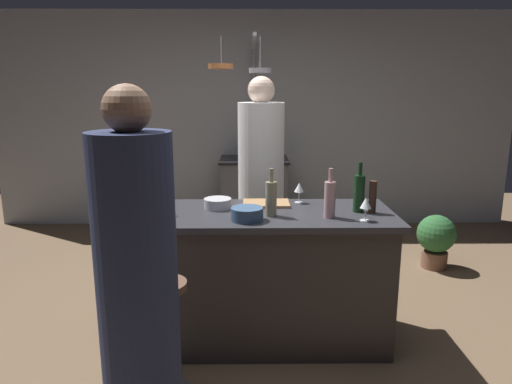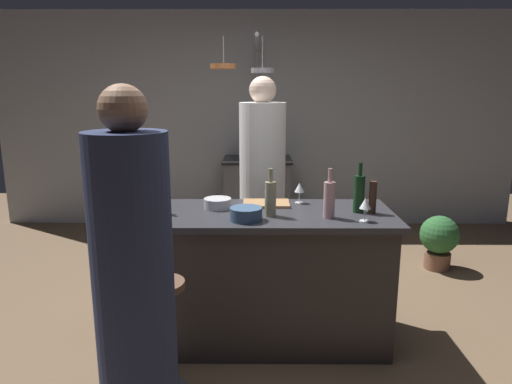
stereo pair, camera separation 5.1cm
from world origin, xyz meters
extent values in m
plane|color=brown|center=(0.00, 0.00, 0.00)|extent=(9.00, 9.00, 0.00)
cube|color=#9EA3A8|center=(0.00, 2.85, 1.30)|extent=(6.40, 0.16, 2.60)
cube|color=#332D2B|center=(0.00, 0.00, 0.43)|extent=(1.72, 0.66, 0.86)
cube|color=#2D2D33|center=(0.00, 0.00, 0.88)|extent=(1.80, 0.72, 0.04)
cube|color=#47474C|center=(0.00, 2.45, 0.43)|extent=(0.76, 0.60, 0.86)
cube|color=black|center=(0.00, 2.45, 0.88)|extent=(0.80, 0.64, 0.03)
cylinder|color=white|center=(0.05, 0.83, 0.79)|extent=(0.38, 0.38, 1.58)
sphere|color=beige|center=(0.05, 0.83, 1.68)|extent=(0.22, 0.22, 0.22)
cylinder|color=#4C4C51|center=(-0.51, -0.62, 0.33)|extent=(0.06, 0.06, 0.62)
cylinder|color=brown|center=(-0.51, -0.62, 0.66)|extent=(0.26, 0.26, 0.04)
cylinder|color=#262D4C|center=(-0.54, -0.98, 0.76)|extent=(0.36, 0.36, 1.51)
sphere|color=#8C664C|center=(-0.54, -0.98, 1.60)|extent=(0.21, 0.21, 0.21)
cylinder|color=gray|center=(0.00, 2.70, 1.07)|extent=(0.04, 0.04, 2.15)
cylinder|color=gray|center=(0.00, 1.97, 2.15)|extent=(0.04, 1.46, 0.04)
cylinder|color=#B26638|center=(-0.30, 1.35, 1.89)|extent=(0.23, 0.23, 0.04)
cylinder|color=gray|center=(-0.30, 1.39, 2.02)|extent=(0.01, 0.01, 0.26)
cylinder|color=gray|center=(0.05, 1.35, 1.85)|extent=(0.20, 0.20, 0.04)
cylinder|color=gray|center=(0.05, 1.39, 2.00)|extent=(0.01, 0.01, 0.30)
cylinder|color=brown|center=(1.73, 1.26, 0.08)|extent=(0.24, 0.24, 0.16)
sphere|color=#2D6633|center=(1.73, 1.26, 0.34)|extent=(0.36, 0.36, 0.36)
cube|color=#997047|center=(0.07, 0.19, 0.91)|extent=(0.32, 0.22, 0.02)
cylinder|color=#382319|center=(0.75, -0.03, 1.01)|extent=(0.05, 0.05, 0.21)
cylinder|color=#143319|center=(0.67, 0.00, 1.02)|extent=(0.07, 0.07, 0.24)
cylinder|color=#143319|center=(0.67, 0.00, 1.18)|extent=(0.03, 0.03, 0.08)
cylinder|color=#B78C8E|center=(0.46, -0.14, 1.01)|extent=(0.07, 0.07, 0.23)
cylinder|color=#B78C8E|center=(0.46, -0.14, 1.17)|extent=(0.03, 0.03, 0.08)
cylinder|color=gray|center=(0.09, -0.10, 1.01)|extent=(0.07, 0.07, 0.22)
cylinder|color=gray|center=(0.09, -0.10, 1.16)|extent=(0.03, 0.03, 0.08)
cylinder|color=brown|center=(-0.66, -0.01, 1.02)|extent=(0.07, 0.07, 0.24)
cylinder|color=brown|center=(-0.66, -0.01, 1.18)|extent=(0.03, 0.03, 0.08)
cylinder|color=silver|center=(0.66, -0.22, 0.90)|extent=(0.06, 0.06, 0.01)
cylinder|color=silver|center=(0.66, -0.22, 0.94)|extent=(0.01, 0.01, 0.07)
cone|color=silver|center=(0.66, -0.22, 1.01)|extent=(0.07, 0.07, 0.06)
cylinder|color=silver|center=(0.30, 0.24, 0.90)|extent=(0.06, 0.06, 0.01)
cylinder|color=silver|center=(0.30, 0.24, 0.94)|extent=(0.01, 0.01, 0.07)
cone|color=silver|center=(0.30, 0.24, 1.01)|extent=(0.07, 0.07, 0.06)
cylinder|color=#334C6B|center=(-0.06, -0.20, 0.94)|extent=(0.20, 0.20, 0.08)
cylinder|color=#B7B7BC|center=(-0.26, 0.10, 0.93)|extent=(0.18, 0.18, 0.07)
camera|label=1|loc=(-0.03, -2.89, 1.68)|focal=32.13mm
camera|label=2|loc=(0.02, -2.89, 1.68)|focal=32.13mm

